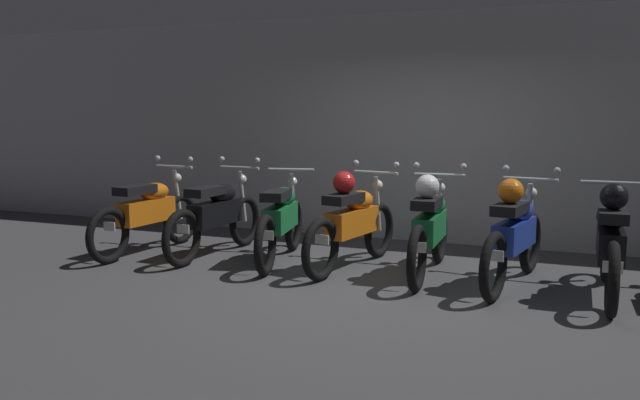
{
  "coord_description": "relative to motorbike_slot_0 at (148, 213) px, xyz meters",
  "views": [
    {
      "loc": [
        1.87,
        -6.04,
        1.71
      ],
      "look_at": [
        -0.78,
        0.56,
        0.75
      ],
      "focal_mm": 36.83,
      "sensor_mm": 36.0,
      "label": 1
    }
  ],
  "objects": [
    {
      "name": "motorbike_slot_2",
      "position": [
        1.71,
        0.16,
        -0.0
      ],
      "size": [
        0.62,
        1.93,
        1.03
      ],
      "color": "black",
      "rests_on": "ground"
    },
    {
      "name": "motorbike_slot_0",
      "position": [
        0.0,
        0.0,
        0.0
      ],
      "size": [
        0.59,
        1.95,
        1.15
      ],
      "color": "black",
      "rests_on": "ground"
    },
    {
      "name": "motorbike_slot_4",
      "position": [
        3.43,
        0.14,
        0.04
      ],
      "size": [
        0.59,
        1.95,
        1.15
      ],
      "color": "black",
      "rests_on": "ground"
    },
    {
      "name": "back_wall",
      "position": [
        3.0,
        2.07,
        1.0
      ],
      "size": [
        16.0,
        0.3,
        2.98
      ],
      "primitive_type": "cube",
      "color": "#ADADB2",
      "rests_on": "ground"
    },
    {
      "name": "motorbike_slot_3",
      "position": [
        2.57,
        0.16,
        0.04
      ],
      "size": [
        0.61,
        1.93,
        1.15
      ],
      "color": "black",
      "rests_on": "ground"
    },
    {
      "name": "ground_plane",
      "position": [
        3.0,
        -0.49,
        -0.49
      ],
      "size": [
        80.0,
        80.0,
        0.0
      ],
      "primitive_type": "plane",
      "color": "#424244"
    },
    {
      "name": "motorbike_slot_6",
      "position": [
        5.15,
        -0.04,
        0.03
      ],
      "size": [
        0.56,
        1.95,
        1.08
      ],
      "color": "black",
      "rests_on": "ground"
    },
    {
      "name": "motorbike_slot_5",
      "position": [
        4.29,
        0.04,
        0.04
      ],
      "size": [
        0.59,
        1.94,
        1.15
      ],
      "color": "black",
      "rests_on": "ground"
    },
    {
      "name": "motorbike_slot_1",
      "position": [
        0.86,
        0.17,
        0.0
      ],
      "size": [
        0.59,
        1.95,
        1.15
      ],
      "color": "black",
      "rests_on": "ground"
    }
  ]
}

